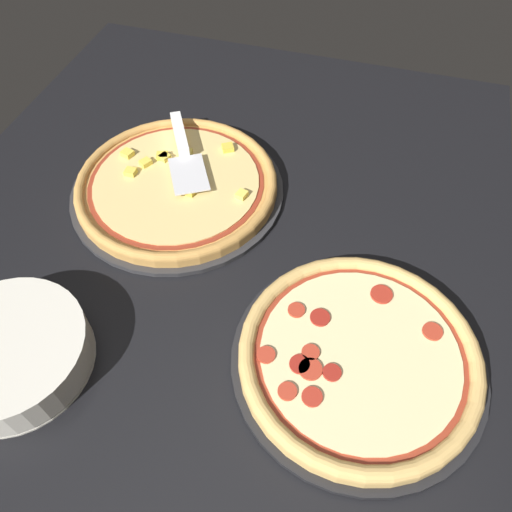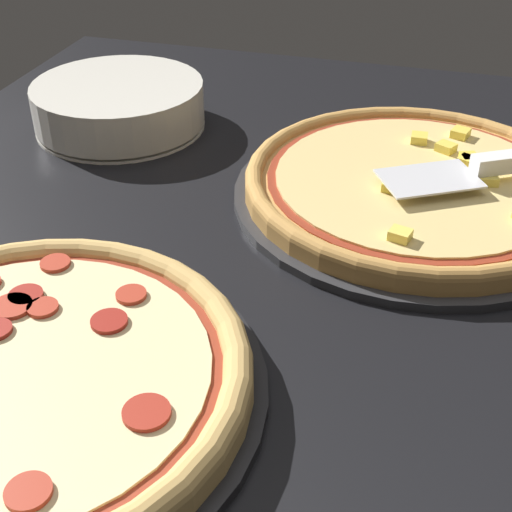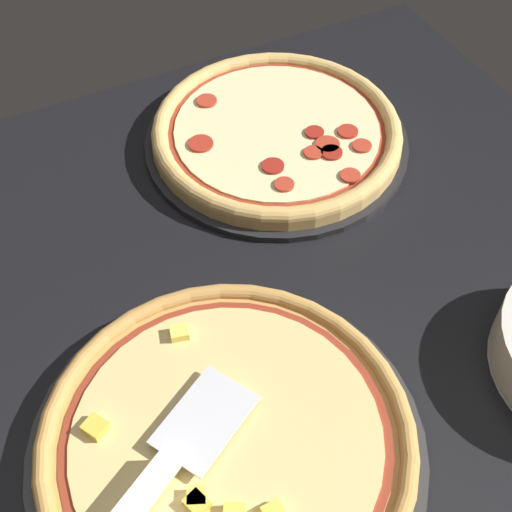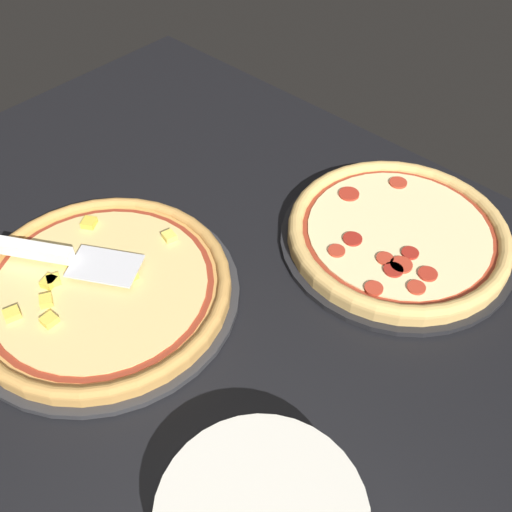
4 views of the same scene
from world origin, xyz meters
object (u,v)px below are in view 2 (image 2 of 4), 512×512
pizza_back (21,376)px  serving_spatula (502,164)px  plate_stack (119,106)px  pizza_front (416,183)px

pizza_back → serving_spatula: size_ratio=1.65×
serving_spatula → plate_stack: size_ratio=0.95×
pizza_back → plate_stack: plate_stack is taller
pizza_back → plate_stack: size_ratio=1.56×
pizza_front → plate_stack: bearing=-12.9°
pizza_front → pizza_back: (26.89, 40.67, 0.07)cm
pizza_back → serving_spatula: bearing=-129.9°
pizza_front → serving_spatula: 9.62cm
pizza_front → plate_stack: 42.90cm
serving_spatula → plate_stack: plate_stack is taller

